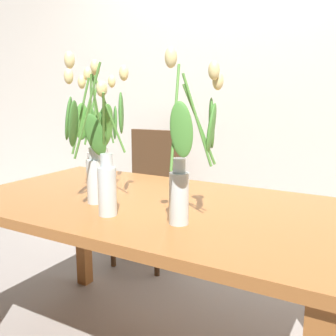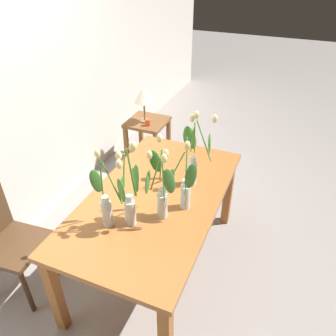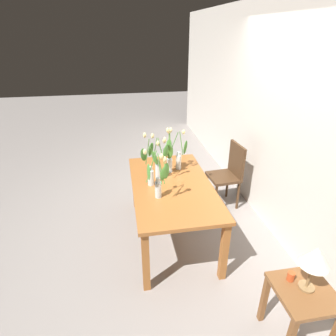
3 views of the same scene
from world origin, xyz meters
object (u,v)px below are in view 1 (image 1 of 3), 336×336
at_px(tulip_vase_1, 96,151).
at_px(tulip_vase_2, 100,166).
at_px(tulip_vase_4, 188,163).
at_px(dining_table, 150,222).
at_px(tulip_vase_3, 102,149).
at_px(dining_chair, 151,188).
at_px(tulip_vase_0, 96,146).

relative_size(tulip_vase_1, tulip_vase_2, 0.94).
height_order(tulip_vase_1, tulip_vase_4, tulip_vase_4).
distance_m(tulip_vase_2, tulip_vase_4, 0.34).
height_order(dining_table, tulip_vase_4, tulip_vase_4).
bearing_deg(dining_table, tulip_vase_3, 158.03).
relative_size(tulip_vase_1, tulip_vase_4, 0.96).
height_order(dining_table, tulip_vase_3, tulip_vase_3).
xyz_separation_m(dining_table, dining_chair, (-0.58, 0.93, -0.12)).
xyz_separation_m(tulip_vase_0, tulip_vase_1, (0.13, -0.15, 0.00)).
relative_size(tulip_vase_1, tulip_vase_3, 1.04).
xyz_separation_m(dining_table, tulip_vase_0, (-0.30, 0.03, 0.30)).
height_order(dining_table, tulip_vase_0, tulip_vase_0).
bearing_deg(dining_table, tulip_vase_0, 175.03).
height_order(tulip_vase_0, tulip_vase_2, same).
relative_size(tulip_vase_2, tulip_vase_3, 1.10).
bearing_deg(tulip_vase_4, tulip_vase_2, -172.80).
distance_m(tulip_vase_4, dining_chair, 1.48).
xyz_separation_m(tulip_vase_4, dining_chair, (-0.86, 1.12, -0.43)).
bearing_deg(dining_chair, tulip_vase_2, -66.05).
height_order(tulip_vase_0, tulip_vase_1, tulip_vase_0).
bearing_deg(dining_chair, tulip_vase_1, -68.97).
xyz_separation_m(tulip_vase_3, tulip_vase_4, (0.65, -0.34, 0.04)).
height_order(tulip_vase_3, dining_chair, tulip_vase_3).
xyz_separation_m(tulip_vase_3, dining_chair, (-0.21, 0.78, -0.39)).
height_order(tulip_vase_0, dining_chair, tulip_vase_0).
xyz_separation_m(tulip_vase_1, tulip_vase_2, (0.11, -0.11, -0.03)).
height_order(tulip_vase_1, tulip_vase_2, tulip_vase_2).
bearing_deg(tulip_vase_1, tulip_vase_0, 130.78).
bearing_deg(tulip_vase_1, dining_table, 33.94).
xyz_separation_m(tulip_vase_1, tulip_vase_4, (0.45, -0.07, 0.00)).
bearing_deg(tulip_vase_0, tulip_vase_2, -47.40).
distance_m(tulip_vase_1, tulip_vase_3, 0.34).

